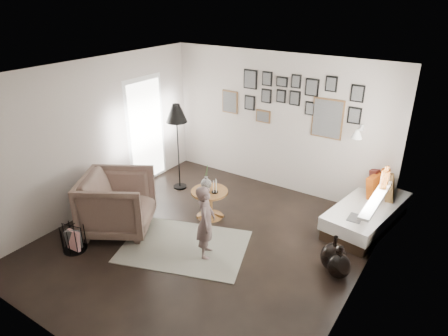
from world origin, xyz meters
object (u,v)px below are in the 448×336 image
Objects in this scene: floor_lamp at (177,116)px; magazine_basket at (73,238)px; pedestal_table at (210,204)px; armchair at (118,203)px; demijohn_small at (339,266)px; child at (206,222)px; vase at (206,182)px; daybed at (368,210)px; demijohn_large at (333,257)px.

floor_lamp reaches higher than magazine_basket.
armchair is at bearing -131.00° from pedestal_table.
floor_lamp is 3.44× the size of demijohn_small.
child is (1.73, 1.00, 0.36)m from magazine_basket.
vase is 0.23× the size of daybed.
vase is at bearing 61.45° from magazine_basket.
magazine_basket is (-0.15, -0.78, -0.28)m from armchair.
floor_lamp reaches higher than child.
daybed is at bearing 42.34° from magazine_basket.
armchair reaches higher than pedestal_table.
vase reaches higher than daybed.
daybed is 1.47m from demijohn_large.
child is (0.67, -0.94, -0.07)m from vase.
floor_lamp reaches higher than armchair.
demijohn_large is (3.39, -0.79, -1.25)m from floor_lamp.
pedestal_table is 1.53m from armchair.
demijohn_small is at bearing 24.17° from magazine_basket.
pedestal_table is 1.27× the size of demijohn_small.
magazine_basket is at bearing -90.20° from floor_lamp.
vase is 0.42× the size of armchair.
magazine_basket is 2.03m from child.
vase is at bearing -27.67° from floor_lamp.
floor_lamp reaches higher than demijohn_large.
armchair is 1.97m from floor_lamp.
demijohn_large is at bearing 26.58° from magazine_basket.
pedestal_table is at bearing -14.04° from vase.
demijohn_large is 0.17m from demijohn_small.
armchair is 2.16× the size of demijohn_small.
armchair is 2.53× the size of magazine_basket.
demijohn_small is (3.52, 1.58, -0.02)m from magazine_basket.
daybed is at bearing 11.02° from floor_lamp.
vase is 2.25m from magazine_basket.
pedestal_table is 0.56× the size of child.
armchair is 0.84m from magazine_basket.
demijohn_large is 1.84m from child.
demijohn_large is at bearing -95.61° from child.
vase is 0.83× the size of demijohn_large.
magazine_basket is at bearing 91.47° from child.
pedestal_table is at bearing 174.42° from demijohn_large.
daybed is 3.72m from floor_lamp.
vase is at bearing 171.67° from demijohn_small.
demijohn_small is at bearing -79.07° from daybed.
armchair is 1.60m from child.
daybed is at bearing 87.03° from demijohn_large.
vase reaches higher than demijohn_large.
pedestal_table is 0.59× the size of armchair.
child is (-1.67, -0.70, 0.35)m from demijohn_large.
vase is at bearing -69.14° from armchair.
vase is 0.40× the size of child.
daybed is at bearing -85.39° from armchair.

